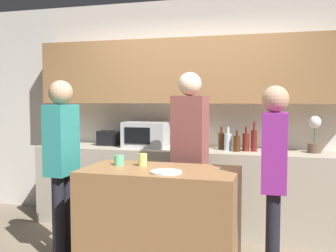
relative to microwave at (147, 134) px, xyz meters
The scene contains 17 objects.
back_wall 0.72m from the microwave, 22.23° to the left, with size 6.40×0.40×2.70m.
back_counter 0.80m from the microwave, ahead, with size 3.60×0.62×0.93m.
kitchen_island 1.52m from the microwave, 66.19° to the right, with size 1.32×0.70×0.91m.
microwave is the anchor object (origin of this frame).
toaster 0.50m from the microwave, behind, with size 0.26×0.16×0.18m.
potted_plant 1.89m from the microwave, ahead, with size 0.14×0.14×0.40m.
bottle_0 0.90m from the microwave, ahead, with size 0.07×0.07×0.26m.
bottle_1 0.98m from the microwave, ahead, with size 0.09×0.09×0.26m.
bottle_2 1.10m from the microwave, ahead, with size 0.08×0.08×0.24m.
bottle_3 1.18m from the microwave, ahead, with size 0.08×0.08×0.27m.
bottle_4 1.27m from the microwave, ahead, with size 0.07×0.07×0.32m.
plate_on_island 1.58m from the microwave, 65.18° to the right, with size 0.26×0.26×0.01m.
cup_0 1.23m from the microwave, 72.54° to the right, with size 0.08×0.08×0.11m.
cup_1 1.20m from the microwave, 82.84° to the right, with size 0.09×0.09×0.09m.
person_left 1.33m from the microwave, 106.78° to the right, with size 0.22×0.34×1.67m.
person_center 0.94m from the microwave, 43.95° to the right, with size 0.37×0.25×1.77m.
person_right 1.95m from the microwave, 39.83° to the right, with size 0.21×0.34×1.61m.
Camera 1 is at (1.03, -2.98, 1.51)m, focal length 42.00 mm.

